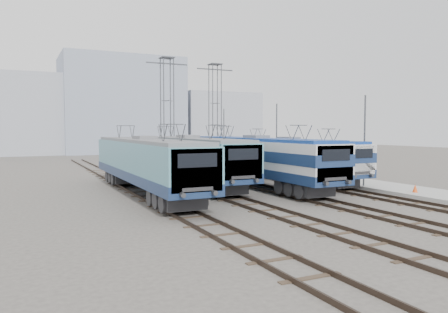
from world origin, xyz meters
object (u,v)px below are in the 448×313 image
(mast_front, at_px, (364,143))
(mast_rear, at_px, (224,137))
(locomotive_far_right, at_px, (290,155))
(catenary_tower_east, at_px, (215,111))
(mast_mid, at_px, (277,139))
(catenary_tower_west, at_px, (167,109))
(locomotive_far_left, at_px, (146,161))
(locomotive_center_left, at_px, (189,156))
(safety_cone, at_px, (415,188))
(locomotive_center_right, at_px, (257,156))

(mast_front, height_order, mast_rear, same)
(locomotive_far_right, height_order, catenary_tower_east, catenary_tower_east)
(mast_mid, bearing_deg, catenary_tower_west, 137.07)
(locomotive_far_left, xyz_separation_m, locomotive_center_left, (4.50, 3.68, -0.01))
(locomotive_far_left, height_order, catenary_tower_west, catenary_tower_west)
(catenary_tower_east, xyz_separation_m, mast_rear, (2.10, 2.00, -3.14))
(mast_mid, bearing_deg, safety_cone, -87.70)
(mast_front, bearing_deg, locomotive_far_right, 104.82)
(locomotive_far_right, bearing_deg, catenary_tower_west, 117.42)
(locomotive_far_right, distance_m, mast_mid, 5.48)
(catenary_tower_east, height_order, mast_mid, catenary_tower_east)
(catenary_tower_west, height_order, mast_mid, catenary_tower_west)
(mast_front, height_order, safety_cone, mast_front)
(locomotive_far_left, bearing_deg, mast_mid, 27.03)
(catenary_tower_west, xyz_separation_m, catenary_tower_east, (6.50, 2.00, 0.00))
(locomotive_far_right, height_order, mast_mid, mast_mid)
(locomotive_center_right, xyz_separation_m, catenary_tower_west, (-2.25, 15.21, 4.26))
(mast_rear, bearing_deg, mast_mid, -90.00)
(catenary_tower_east, relative_size, safety_cone, 22.32)
(locomotive_center_right, distance_m, mast_front, 8.03)
(catenary_tower_west, bearing_deg, mast_front, -66.73)
(catenary_tower_west, xyz_separation_m, mast_mid, (8.60, -8.00, -3.14))
(locomotive_center_right, bearing_deg, locomotive_far_right, 26.01)
(catenary_tower_west, bearing_deg, locomotive_center_left, -100.49)
(mast_front, distance_m, mast_rear, 24.00)
(locomotive_center_left, height_order, mast_front, mast_front)
(locomotive_far_left, distance_m, catenary_tower_west, 17.74)
(locomotive_center_right, xyz_separation_m, locomotive_far_right, (4.50, 2.20, -0.12))
(locomotive_center_left, relative_size, mast_mid, 2.68)
(mast_rear, relative_size, safety_cone, 13.02)
(locomotive_center_right, relative_size, locomotive_far_right, 1.06)
(mast_mid, relative_size, safety_cone, 13.02)
(locomotive_far_right, height_order, safety_cone, locomotive_far_right)
(safety_cone, bearing_deg, locomotive_center_right, 128.28)
(locomotive_far_left, distance_m, locomotive_center_left, 5.81)
(locomotive_far_right, distance_m, catenary_tower_east, 15.64)
(mast_front, bearing_deg, mast_rear, 90.00)
(locomotive_far_left, height_order, mast_mid, mast_mid)
(locomotive_center_left, distance_m, locomotive_far_right, 9.04)
(locomotive_far_right, relative_size, safety_cone, 33.03)
(mast_front, bearing_deg, safety_cone, -80.99)
(locomotive_far_right, bearing_deg, catenary_tower_east, 90.95)
(locomotive_far_left, relative_size, locomotive_far_right, 1.06)
(catenary_tower_west, height_order, catenary_tower_east, same)
(locomotive_far_left, distance_m, catenary_tower_east, 22.63)
(locomotive_center_left, distance_m, safety_cone, 16.65)
(catenary_tower_east, distance_m, mast_mid, 10.69)
(locomotive_far_left, relative_size, mast_rear, 2.69)
(locomotive_center_right, height_order, catenary_tower_west, catenary_tower_west)
(mast_mid, distance_m, safety_cone, 16.35)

